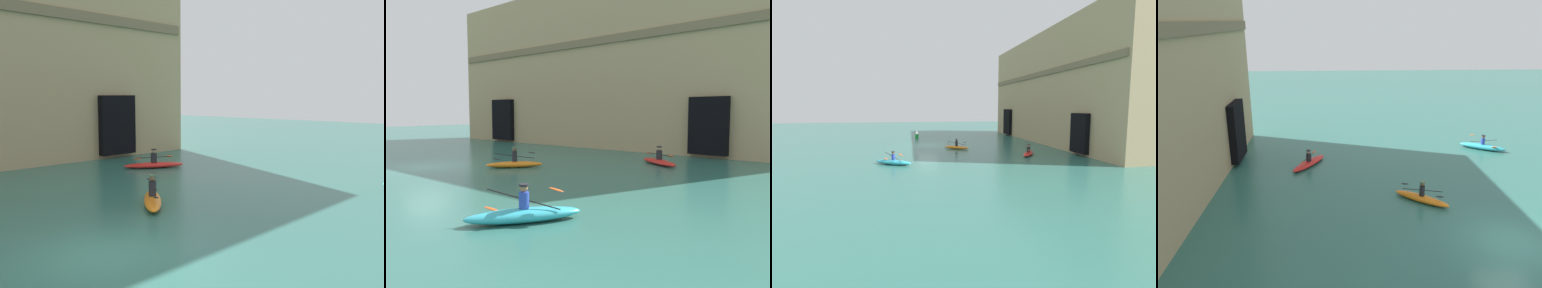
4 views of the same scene
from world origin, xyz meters
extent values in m
plane|color=#2D665B|center=(0.00, 0.00, 0.00)|extent=(120.00, 120.00, 0.00)
cube|color=tan|center=(-0.26, 17.71, 7.14)|extent=(34.71, 6.28, 14.28)
cube|color=#79674A|center=(-0.26, 14.52, 9.02)|extent=(34.02, 0.24, 0.63)
cube|color=black|center=(-11.09, 14.42, 2.31)|extent=(3.04, 0.70, 4.21)
cube|color=black|center=(10.89, 14.42, 2.21)|extent=(2.68, 0.70, 3.93)
ellipsoid|color=orange|center=(4.17, 3.05, 0.18)|extent=(2.50, 2.87, 0.36)
cylinder|color=#232328|center=(4.17, 3.05, 0.65)|extent=(0.29, 0.29, 0.57)
sphere|color=brown|center=(4.17, 3.05, 1.05)|extent=(0.23, 0.23, 0.23)
cylinder|color=#4C6B4C|center=(4.17, 3.05, 1.15)|extent=(0.29, 0.29, 0.06)
cylinder|color=black|center=(4.17, 3.05, 0.67)|extent=(1.25, 1.89, 0.36)
ellipsoid|color=black|center=(4.72, 3.89, 0.82)|extent=(0.39, 0.47, 0.11)
ellipsoid|color=black|center=(3.63, 2.22, 0.53)|extent=(0.39, 0.47, 0.11)
ellipsoid|color=red|center=(9.84, 9.45, 0.16)|extent=(3.39, 2.48, 0.32)
cylinder|color=#232328|center=(9.84, 9.45, 0.59)|extent=(0.35, 0.35, 0.53)
sphere|color=tan|center=(9.84, 9.45, 0.97)|extent=(0.24, 0.24, 0.24)
cylinder|color=#232328|center=(9.84, 9.45, 1.07)|extent=(0.30, 0.30, 0.06)
cylinder|color=black|center=(9.84, 9.45, 0.62)|extent=(2.10, 0.77, 0.07)
ellipsoid|color=#D84C19|center=(8.91, 9.78, 0.60)|extent=(0.48, 0.32, 0.06)
ellipsoid|color=#D84C19|center=(10.77, 9.12, 0.63)|extent=(0.48, 0.32, 0.06)
ellipsoid|color=#33B2C6|center=(12.54, -3.61, 0.20)|extent=(2.44, 3.30, 0.41)
cylinder|color=#2D47B7|center=(12.54, -3.61, 0.65)|extent=(0.30, 0.30, 0.47)
sphere|color=#9E704C|center=(12.54, -3.61, 0.99)|extent=(0.23, 0.23, 0.23)
cylinder|color=#232328|center=(12.54, -3.61, 1.09)|extent=(0.28, 0.28, 0.06)
cylinder|color=black|center=(12.54, -3.61, 0.67)|extent=(1.57, 1.44, 0.65)
ellipsoid|color=#D84C19|center=(13.22, -2.99, 0.94)|extent=(0.44, 0.43, 0.17)
ellipsoid|color=#D84C19|center=(11.85, -4.24, 0.39)|extent=(0.44, 0.43, 0.17)
camera|label=1|loc=(-6.25, -9.01, 4.12)|focal=40.00mm
camera|label=2|loc=(20.54, -10.63, 3.18)|focal=35.00mm
camera|label=3|loc=(37.78, -2.29, 4.77)|focal=28.00mm
camera|label=4|loc=(-13.94, 7.90, 9.39)|focal=35.00mm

